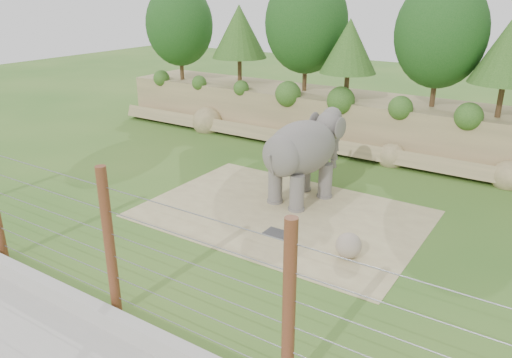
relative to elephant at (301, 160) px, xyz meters
The scene contains 8 objects.
ground 4.84m from the elephant, 95.26° to the right, with size 90.00×90.00×0.00m, color #326621.
back_embankment 8.47m from the elephant, 88.79° to the left, with size 30.00×5.52×8.77m.
dirt_patch 2.25m from the elephant, 86.91° to the right, with size 10.00×7.00×0.02m, color tan.
drain_grate 3.52m from the elephant, 74.69° to the right, with size 1.00×0.60×0.03m, color #262628.
elephant is the anchor object (origin of this frame).
stone_ball 4.81m from the elephant, 43.06° to the right, with size 0.80×0.80×0.80m, color gray.
retaining_wall 9.65m from the elephant, 92.51° to the right, with size 26.00×0.35×0.50m, color beige.
barrier_fence 9.05m from the elephant, 92.65° to the right, with size 20.26×0.26×4.00m.
Camera 1 is at (8.84, -11.52, 7.79)m, focal length 35.00 mm.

